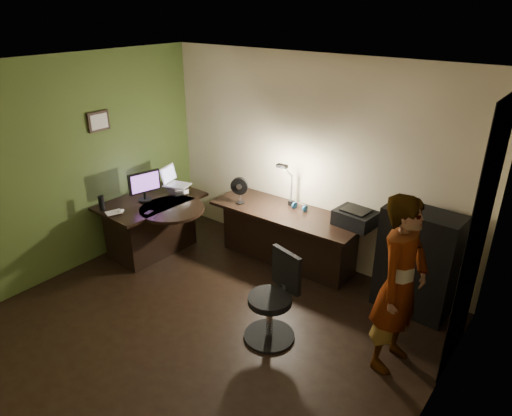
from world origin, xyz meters
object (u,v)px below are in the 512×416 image
Objects in this scene: desk_right at (285,237)px; desk_left at (153,226)px; monitor at (144,190)px; cabinet at (417,262)px; person at (400,285)px; office_chair at (270,299)px.

desk_left is at bearing -152.74° from desk_right.
cabinet is at bearing 30.04° from monitor.
cabinet is 3.52m from monitor.
desk_left is 3.53m from person.
monitor is at bearing -151.29° from desk_right.
desk_left is at bearing 84.48° from monitor.
desk_left is 1.84m from desk_right.
cabinet is 1.72m from office_chair.
office_chair is (-0.98, -1.40, -0.13)m from cabinet.
person is (1.88, -0.91, 0.50)m from desk_right.
office_chair is at bearing -9.30° from desk_left.
person is (3.49, -0.03, 0.49)m from desk_left.
cabinet is (1.73, 0.04, 0.23)m from desk_right.
desk_right is 4.58× the size of monitor.
monitor is 3.52m from person.
monitor is 2.46m from office_chair.
cabinet is (3.34, 0.92, 0.22)m from desk_left.
person reaches higher than office_chair.
person is at bearing 1.72° from desk_left.
desk_right is 2.10× the size of office_chair.
desk_left is 0.77× the size of person.
cabinet is 2.78× the size of monitor.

